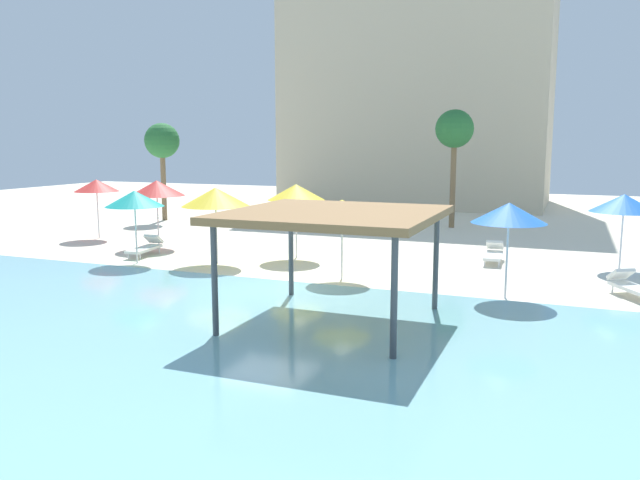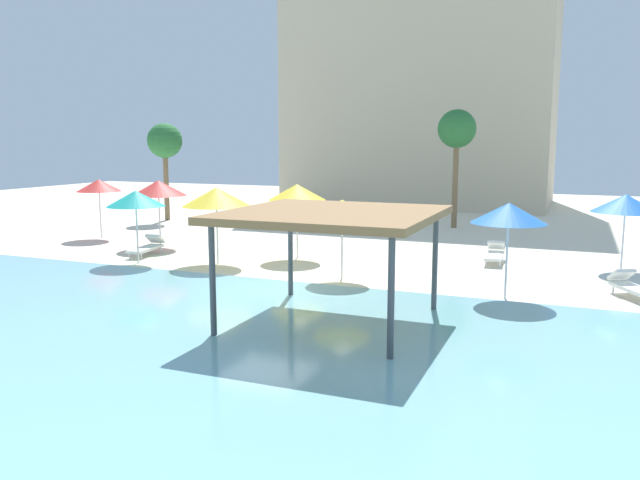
# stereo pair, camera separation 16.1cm
# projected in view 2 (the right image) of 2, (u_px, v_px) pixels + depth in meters

# --- Properties ---
(ground_plane) EXTENTS (80.00, 80.00, 0.00)m
(ground_plane) POSITION_uv_depth(u_px,v_px,m) (266.00, 293.00, 18.11)
(ground_plane) COLOR beige
(lagoon_water) EXTENTS (44.00, 13.50, 0.04)m
(lagoon_water) POSITION_uv_depth(u_px,v_px,m) (153.00, 346.00, 13.30)
(lagoon_water) COLOR #7AB7C1
(lagoon_water) RESTS_ON ground
(shade_pavilion) EXTENTS (4.76, 4.76, 2.71)m
(shade_pavilion) POSITION_uv_depth(u_px,v_px,m) (332.00, 217.00, 14.72)
(shade_pavilion) COLOR #42474C
(shade_pavilion) RESTS_ON ground
(beach_umbrella_red_0) EXTENTS (1.96, 1.96, 2.64)m
(beach_umbrella_red_0) POSITION_uv_depth(u_px,v_px,m) (99.00, 185.00, 28.15)
(beach_umbrella_red_0) COLOR silver
(beach_umbrella_red_0) RESTS_ON ground
(beach_umbrella_yellow_1) EXTENTS (1.91, 1.91, 2.53)m
(beach_umbrella_yellow_1) POSITION_uv_depth(u_px,v_px,m) (342.00, 208.00, 19.57)
(beach_umbrella_yellow_1) COLOR silver
(beach_umbrella_yellow_1) RESTS_ON ground
(beach_umbrella_red_2) EXTENTS (2.28, 2.28, 2.74)m
(beach_umbrella_red_2) POSITION_uv_depth(u_px,v_px,m) (158.00, 188.00, 25.78)
(beach_umbrella_red_2) COLOR silver
(beach_umbrella_red_2) RESTS_ON ground
(beach_umbrella_yellow_3) EXTENTS (2.13, 2.13, 2.76)m
(beach_umbrella_yellow_3) POSITION_uv_depth(u_px,v_px,m) (297.00, 192.00, 23.22)
(beach_umbrella_yellow_3) COLOR silver
(beach_umbrella_yellow_3) RESTS_ON ground
(beach_umbrella_blue_4) EXTENTS (2.04, 2.04, 2.66)m
(beach_umbrella_blue_4) POSITION_uv_depth(u_px,v_px,m) (509.00, 213.00, 17.10)
(beach_umbrella_blue_4) COLOR silver
(beach_umbrella_blue_4) RESTS_ON ground
(beach_umbrella_blue_5) EXTENTS (2.20, 2.20, 2.58)m
(beach_umbrella_blue_5) POSITION_uv_depth(u_px,v_px,m) (626.00, 203.00, 20.91)
(beach_umbrella_blue_5) COLOR silver
(beach_umbrella_blue_5) RESTS_ON ground
(beach_umbrella_teal_6) EXTENTS (2.05, 2.05, 2.60)m
(beach_umbrella_teal_6) POSITION_uv_depth(u_px,v_px,m) (136.00, 199.00, 22.24)
(beach_umbrella_teal_6) COLOR silver
(beach_umbrella_teal_6) RESTS_ON ground
(beach_umbrella_yellow_7) EXTENTS (2.41, 2.41, 2.72)m
(beach_umbrella_yellow_7) POSITION_uv_depth(u_px,v_px,m) (216.00, 197.00, 22.09)
(beach_umbrella_yellow_7) COLOR silver
(beach_umbrella_yellow_7) RESTS_ON ground
(lounge_chair_0) EXTENTS (0.69, 1.92, 0.74)m
(lounge_chair_0) POSITION_uv_depth(u_px,v_px,m) (495.00, 253.00, 22.61)
(lounge_chair_0) COLOR white
(lounge_chair_0) RESTS_ON ground
(lounge_chair_1) EXTENTS (0.84, 1.96, 0.74)m
(lounge_chair_1) POSITION_uv_depth(u_px,v_px,m) (148.00, 246.00, 24.13)
(lounge_chair_1) COLOR white
(lounge_chair_1) RESTS_ON ground
(lounge_chair_2) EXTENTS (1.45, 1.95, 0.74)m
(lounge_chair_2) POSITION_uv_depth(u_px,v_px,m) (633.00, 286.00, 17.45)
(lounge_chair_2) COLOR white
(lounge_chair_2) RESTS_ON ground
(palm_tree_0) EXTENTS (1.90, 1.90, 5.32)m
(palm_tree_0) POSITION_uv_depth(u_px,v_px,m) (165.00, 143.00, 34.35)
(palm_tree_0) COLOR brown
(palm_tree_0) RESTS_ON ground
(palm_tree_2) EXTENTS (1.90, 1.90, 5.90)m
(palm_tree_2) POSITION_uv_depth(u_px,v_px,m) (457.00, 131.00, 31.13)
(palm_tree_2) COLOR brown
(palm_tree_2) RESTS_ON ground
(hotel_block_0) EXTENTS (17.35, 10.47, 18.06)m
(hotel_block_0) POSITION_uv_depth(u_px,v_px,m) (424.00, 73.00, 43.51)
(hotel_block_0) COLOR beige
(hotel_block_0) RESTS_ON ground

